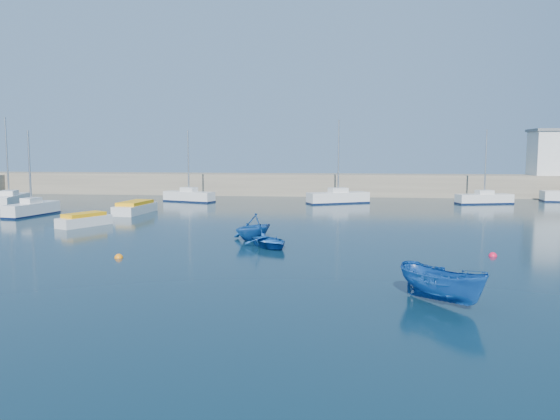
# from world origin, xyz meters

# --- Properties ---
(ground) EXTENTS (220.00, 220.00, 0.00)m
(ground) POSITION_xyz_m (0.00, 0.00, 0.00)
(ground) COLOR #0C2534
(ground) RESTS_ON ground
(back_wall) EXTENTS (96.00, 4.50, 2.60)m
(back_wall) POSITION_xyz_m (0.00, 46.00, 1.30)
(back_wall) COLOR gray
(back_wall) RESTS_ON ground
(sailboat_3) EXTENTS (2.37, 5.43, 7.11)m
(sailboat_3) POSITION_xyz_m (-22.49, 22.34, 0.60)
(sailboat_3) COLOR silver
(sailboat_3) RESTS_ON ground
(sailboat_4) EXTENTS (3.41, 6.83, 8.67)m
(sailboat_4) POSITION_xyz_m (-29.08, 29.37, 0.62)
(sailboat_4) COLOR silver
(sailboat_4) RESTS_ON ground
(sailboat_5) EXTENTS (5.85, 3.31, 7.57)m
(sailboat_5) POSITION_xyz_m (-12.93, 36.11, 0.61)
(sailboat_5) COLOR silver
(sailboat_5) RESTS_ON ground
(sailboat_6) EXTENTS (6.57, 4.51, 8.56)m
(sailboat_6) POSITION_xyz_m (2.90, 36.23, 0.64)
(sailboat_6) COLOR silver
(sailboat_6) RESTS_ON ground
(sailboat_7) EXTENTS (5.93, 3.07, 7.57)m
(sailboat_7) POSITION_xyz_m (17.80, 37.46, 0.56)
(sailboat_7) COLOR silver
(sailboat_7) RESTS_ON ground
(motorboat_1) EXTENTS (3.01, 4.17, 0.97)m
(motorboat_1) POSITION_xyz_m (-15.12, 16.87, 0.46)
(motorboat_1) COLOR silver
(motorboat_1) RESTS_ON ground
(motorboat_2) EXTENTS (2.24, 5.34, 1.07)m
(motorboat_2) POSITION_xyz_m (-14.51, 25.03, 0.50)
(motorboat_2) COLOR silver
(motorboat_2) RESTS_ON ground
(dinghy_center) EXTENTS (3.61, 3.82, 0.64)m
(dinghy_center) POSITION_xyz_m (-0.57, 9.86, 0.32)
(dinghy_center) COLOR #164C9D
(dinghy_center) RESTS_ON ground
(dinghy_left) EXTENTS (3.90, 4.03, 1.62)m
(dinghy_left) POSITION_xyz_m (-1.91, 12.22, 0.81)
(dinghy_left) COLOR #164C9D
(dinghy_left) RESTS_ON ground
(dinghy_right) EXTENTS (3.49, 3.62, 1.41)m
(dinghy_right) POSITION_xyz_m (7.13, -0.69, 0.71)
(dinghy_right) COLOR #164C9D
(dinghy_right) RESTS_ON ground
(buoy_0) EXTENTS (0.43, 0.43, 0.43)m
(buoy_0) POSITION_xyz_m (-7.83, 5.95, 0.00)
(buoy_0) COLOR orange
(buoy_0) RESTS_ON ground
(buoy_1) EXTENTS (0.43, 0.43, 0.43)m
(buoy_1) POSITION_xyz_m (11.30, 8.71, 0.00)
(buoy_1) COLOR red
(buoy_1) RESTS_ON ground
(buoy_3) EXTENTS (0.48, 0.48, 0.48)m
(buoy_3) POSITION_xyz_m (-1.95, 15.04, 0.00)
(buoy_3) COLOR orange
(buoy_3) RESTS_ON ground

